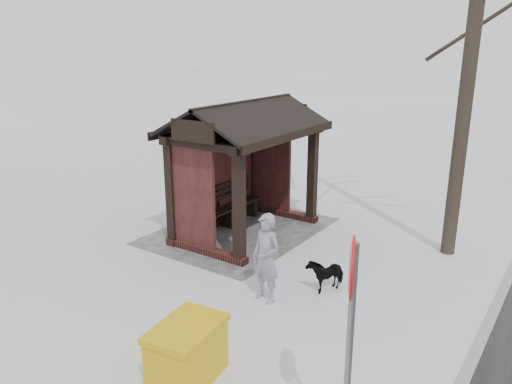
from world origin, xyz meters
The scene contains 8 objects.
ground centered at (0.00, 0.00, 0.00)m, with size 120.00×120.00×0.00m, color white.
kerb centered at (0.00, 5.50, 0.01)m, with size 120.00×0.15×0.06m, color gray.
trampled_patch centered at (0.00, -0.20, 0.01)m, with size 4.20×3.20×0.02m, color gray.
bus_shelter centered at (0.00, -0.16, 2.17)m, with size 3.60×2.40×3.09m.
pedestrian centered at (2.41, 2.13, 0.79)m, with size 0.57×0.38×1.57m, color gray.
dog centered at (1.45, 2.79, 0.31)m, with size 0.33×0.72×0.61m, color black.
grit_bin centered at (4.78, 2.46, 0.41)m, with size 1.14×0.85×0.81m.
road_sign centered at (4.73, 4.67, 1.80)m, with size 0.61×0.27×2.51m.
Camera 1 is at (8.92, 6.40, 4.29)m, focal length 35.00 mm.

